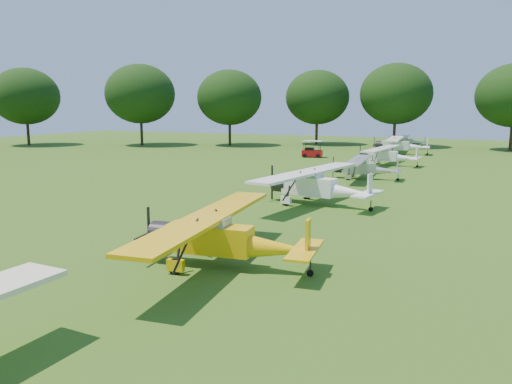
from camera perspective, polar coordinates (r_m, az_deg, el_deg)
ground at (r=26.77m, az=0.76°, el=-3.73°), size 160.00×160.00×0.00m
tree_belt at (r=25.05m, az=8.69°, el=13.74°), size 137.36×130.27×14.52m
aircraft_2 at (r=19.49m, az=-3.87°, el=-4.96°), size 7.12×11.32×2.22m
aircraft_3 at (r=32.09m, az=6.96°, el=0.94°), size 7.50×11.87×2.33m
aircraft_4 at (r=44.30m, az=12.22°, el=2.84°), size 5.90×9.40×1.85m
aircraft_5 at (r=55.11m, az=14.74°, el=4.18°), size 6.52×10.38×2.04m
aircraft_6 at (r=68.78m, az=16.08°, el=5.28°), size 7.24×11.54×2.27m
aircraft_7 at (r=80.81m, az=16.79°, el=5.66°), size 5.72×9.08×1.79m
golf_cart at (r=62.48m, az=6.39°, el=4.60°), size 2.59×1.79×2.06m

